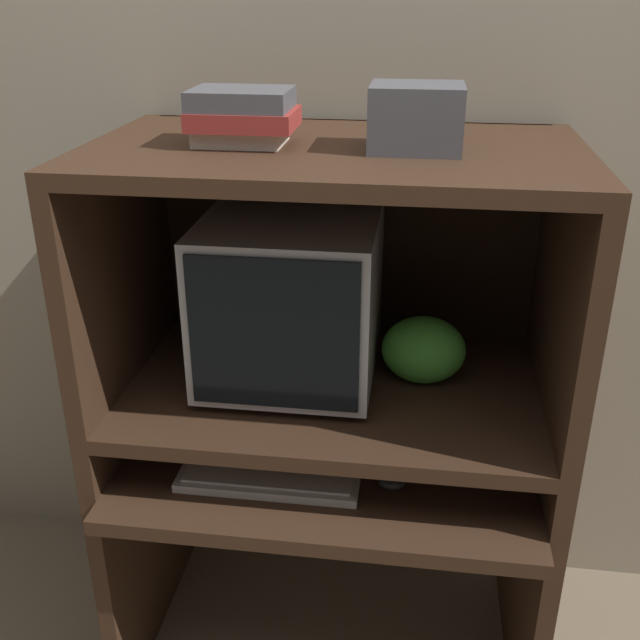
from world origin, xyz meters
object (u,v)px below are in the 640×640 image
(book_stack, at_px, (242,116))
(storage_box, at_px, (416,118))
(crt_monitor, at_px, (292,295))
(mouse, at_px, (392,483))
(snack_bag, at_px, (424,350))
(keyboard, at_px, (269,477))

(book_stack, distance_m, storage_box, 0.36)
(crt_monitor, bearing_deg, mouse, -40.40)
(crt_monitor, height_order, book_stack, book_stack)
(storage_box, bearing_deg, book_stack, 179.02)
(crt_monitor, bearing_deg, storage_box, -14.98)
(crt_monitor, bearing_deg, snack_bag, 0.41)
(storage_box, bearing_deg, keyboard, -150.34)
(keyboard, bearing_deg, storage_box, 29.66)
(crt_monitor, distance_m, keyboard, 0.42)
(crt_monitor, xyz_separation_m, book_stack, (-0.09, -0.07, 0.42))
(snack_bag, bearing_deg, storage_box, -121.30)
(mouse, distance_m, snack_bag, 0.32)
(mouse, bearing_deg, storage_box, 86.09)
(crt_monitor, xyz_separation_m, snack_bag, (0.32, 0.00, -0.12))
(mouse, bearing_deg, snack_bag, 76.05)
(mouse, bearing_deg, crt_monitor, 139.60)
(snack_bag, bearing_deg, book_stack, -170.32)
(keyboard, relative_size, mouse, 6.80)
(book_stack, bearing_deg, snack_bag, 9.68)
(book_stack, relative_size, storage_box, 1.17)
(crt_monitor, relative_size, keyboard, 1.13)
(book_stack, xyz_separation_m, storage_box, (0.36, -0.01, 0.01))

